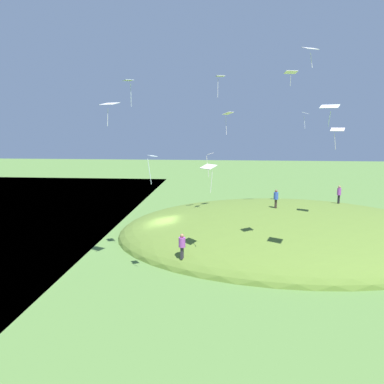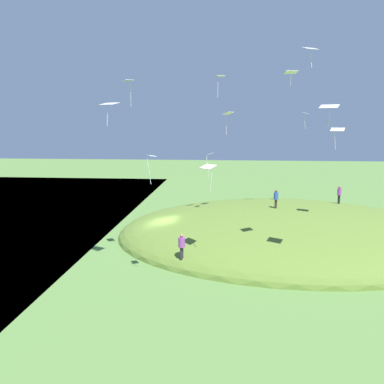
{
  "view_description": "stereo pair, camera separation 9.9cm",
  "coord_description": "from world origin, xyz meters",
  "px_view_note": "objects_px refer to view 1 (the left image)",
  "views": [
    {
      "loc": [
        5.68,
        -34.84,
        10.4
      ],
      "look_at": [
        2.56,
        1.79,
        4.13
      ],
      "focal_mm": 37.91,
      "sensor_mm": 36.0,
      "label": 1
    },
    {
      "loc": [
        5.78,
        -34.83,
        10.4
      ],
      "look_at": [
        2.56,
        1.79,
        4.13
      ],
      "focal_mm": 37.91,
      "sensor_mm": 36.0,
      "label": 2
    }
  ],
  "objects_px": {
    "kite_10": "(306,114)",
    "kite_1": "(310,49)",
    "kite_8": "(109,104)",
    "kite_5": "(228,114)",
    "kite_9": "(209,168)",
    "kite_3": "(152,159)",
    "kite_7": "(128,82)",
    "person_on_hilltop": "(182,243)",
    "kite_11": "(220,78)",
    "kite_4": "(291,73)",
    "kite_0": "(337,130)",
    "kite_2": "(330,107)",
    "person_with_child": "(276,197)",
    "person_watching_kites": "(339,192)",
    "kite_6": "(210,156)"
  },
  "relations": [
    {
      "from": "kite_2",
      "to": "kite_4",
      "type": "height_order",
      "value": "kite_4"
    },
    {
      "from": "person_on_hilltop",
      "to": "kite_6",
      "type": "relative_size",
      "value": 0.83
    },
    {
      "from": "kite_9",
      "to": "person_on_hilltop",
      "type": "bearing_deg",
      "value": 163.76
    },
    {
      "from": "kite_6",
      "to": "kite_11",
      "type": "distance_m",
      "value": 7.03
    },
    {
      "from": "kite_7",
      "to": "kite_9",
      "type": "height_order",
      "value": "kite_7"
    },
    {
      "from": "kite_9",
      "to": "kite_4",
      "type": "bearing_deg",
      "value": 59.81
    },
    {
      "from": "person_watching_kites",
      "to": "kite_3",
      "type": "height_order",
      "value": "kite_3"
    },
    {
      "from": "kite_3",
      "to": "kite_10",
      "type": "bearing_deg",
      "value": 50.64
    },
    {
      "from": "person_with_child",
      "to": "kite_4",
      "type": "distance_m",
      "value": 11.38
    },
    {
      "from": "person_on_hilltop",
      "to": "kite_10",
      "type": "height_order",
      "value": "kite_10"
    },
    {
      "from": "person_with_child",
      "to": "kite_3",
      "type": "distance_m",
      "value": 15.73
    },
    {
      "from": "kite_9",
      "to": "kite_10",
      "type": "height_order",
      "value": "kite_10"
    },
    {
      "from": "kite_10",
      "to": "kite_1",
      "type": "bearing_deg",
      "value": -100.17
    },
    {
      "from": "kite_9",
      "to": "kite_11",
      "type": "xyz_separation_m",
      "value": [
        0.51,
        9.18,
        6.79
      ]
    },
    {
      "from": "person_on_hilltop",
      "to": "kite_1",
      "type": "height_order",
      "value": "kite_1"
    },
    {
      "from": "kite_1",
      "to": "kite_8",
      "type": "bearing_deg",
      "value": 173.76
    },
    {
      "from": "kite_0",
      "to": "kite_1",
      "type": "distance_m",
      "value": 10.09
    },
    {
      "from": "kite_2",
      "to": "kite_9",
      "type": "relative_size",
      "value": 0.71
    },
    {
      "from": "kite_9",
      "to": "kite_11",
      "type": "distance_m",
      "value": 11.42
    },
    {
      "from": "person_watching_kites",
      "to": "kite_3",
      "type": "bearing_deg",
      "value": 11.73
    },
    {
      "from": "kite_1",
      "to": "kite_11",
      "type": "xyz_separation_m",
      "value": [
        -5.51,
        10.62,
        -0.47
      ]
    },
    {
      "from": "kite_4",
      "to": "kite_6",
      "type": "relative_size",
      "value": 0.6
    },
    {
      "from": "kite_7",
      "to": "kite_8",
      "type": "xyz_separation_m",
      "value": [
        -0.86,
        -1.89,
        -1.62
      ]
    },
    {
      "from": "kite_1",
      "to": "person_on_hilltop",
      "type": "bearing_deg",
      "value": 165.86
    },
    {
      "from": "person_with_child",
      "to": "kite_0",
      "type": "xyz_separation_m",
      "value": [
        4.17,
        -3.71,
        6.1
      ]
    },
    {
      "from": "kite_6",
      "to": "kite_8",
      "type": "height_order",
      "value": "kite_8"
    },
    {
      "from": "kite_1",
      "to": "kite_7",
      "type": "distance_m",
      "value": 12.31
    },
    {
      "from": "person_on_hilltop",
      "to": "kite_7",
      "type": "bearing_deg",
      "value": -87.56
    },
    {
      "from": "person_on_hilltop",
      "to": "kite_5",
      "type": "xyz_separation_m",
      "value": [
        3.13,
        9.98,
        9.17
      ]
    },
    {
      "from": "kite_11",
      "to": "kite_4",
      "type": "bearing_deg",
      "value": 22.85
    },
    {
      "from": "person_with_child",
      "to": "kite_9",
      "type": "relative_size",
      "value": 0.94
    },
    {
      "from": "kite_5",
      "to": "kite_1",
      "type": "bearing_deg",
      "value": -68.27
    },
    {
      "from": "kite_7",
      "to": "kite_10",
      "type": "distance_m",
      "value": 18.41
    },
    {
      "from": "kite_7",
      "to": "kite_9",
      "type": "bearing_deg",
      "value": -17.61
    },
    {
      "from": "person_watching_kites",
      "to": "kite_7",
      "type": "height_order",
      "value": "kite_7"
    },
    {
      "from": "kite_5",
      "to": "person_on_hilltop",
      "type": "bearing_deg",
      "value": -107.38
    },
    {
      "from": "person_watching_kites",
      "to": "kite_8",
      "type": "xyz_separation_m",
      "value": [
        -19.27,
        -14.83,
        8.15
      ]
    },
    {
      "from": "person_watching_kites",
      "to": "kite_4",
      "type": "xyz_separation_m",
      "value": [
        -5.74,
        -2.9,
        11.47
      ]
    },
    {
      "from": "kite_0",
      "to": "kite_9",
      "type": "bearing_deg",
      "value": -146.91
    },
    {
      "from": "kite_0",
      "to": "kite_2",
      "type": "xyz_separation_m",
      "value": [
        -2.76,
        -8.52,
        1.5
      ]
    },
    {
      "from": "person_on_hilltop",
      "to": "kite_8",
      "type": "relative_size",
      "value": 1.18
    },
    {
      "from": "kite_6",
      "to": "kite_9",
      "type": "distance_m",
      "value": 10.37
    },
    {
      "from": "person_watching_kites",
      "to": "kite_4",
      "type": "distance_m",
      "value": 13.15
    },
    {
      "from": "kite_11",
      "to": "kite_1",
      "type": "bearing_deg",
      "value": -62.59
    },
    {
      "from": "person_on_hilltop",
      "to": "kite_6",
      "type": "distance_m",
      "value": 11.3
    },
    {
      "from": "person_watching_kites",
      "to": "kite_3",
      "type": "relative_size",
      "value": 1.0
    },
    {
      "from": "kite_8",
      "to": "kite_3",
      "type": "bearing_deg",
      "value": -28.07
    },
    {
      "from": "kite_2",
      "to": "kite_4",
      "type": "bearing_deg",
      "value": 91.11
    },
    {
      "from": "kite_1",
      "to": "kite_7",
      "type": "height_order",
      "value": "kite_1"
    },
    {
      "from": "kite_5",
      "to": "kite_9",
      "type": "xyz_separation_m",
      "value": [
        -1.25,
        -10.53,
        -3.72
      ]
    }
  ]
}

